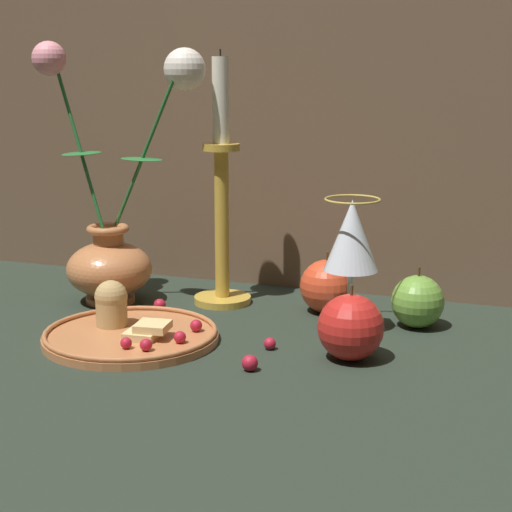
{
  "coord_description": "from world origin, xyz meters",
  "views": [
    {
      "loc": [
        0.43,
        -1.01,
        0.35
      ],
      "look_at": [
        0.06,
        0.02,
        0.1
      ],
      "focal_mm": 60.0,
      "sensor_mm": 36.0,
      "label": 1
    }
  ],
  "objects_px": {
    "plate_with_pastries": "(129,330)",
    "candlestick": "(222,204)",
    "vase": "(114,232)",
    "apple_at_table_edge": "(418,302)",
    "apple_beside_vase": "(351,327)",
    "apple_near_glass": "(327,286)",
    "wine_glass": "(352,241)"
  },
  "relations": [
    {
      "from": "plate_with_pastries",
      "to": "wine_glass",
      "type": "bearing_deg",
      "value": 28.5
    },
    {
      "from": "plate_with_pastries",
      "to": "wine_glass",
      "type": "xyz_separation_m",
      "value": [
        0.26,
        0.14,
        0.11
      ]
    },
    {
      "from": "wine_glass",
      "to": "candlestick",
      "type": "height_order",
      "value": "candlestick"
    },
    {
      "from": "apple_beside_vase",
      "to": "apple_at_table_edge",
      "type": "bearing_deg",
      "value": 70.94
    },
    {
      "from": "vase",
      "to": "apple_near_glass",
      "type": "bearing_deg",
      "value": 10.48
    },
    {
      "from": "vase",
      "to": "candlestick",
      "type": "bearing_deg",
      "value": 18.97
    },
    {
      "from": "wine_glass",
      "to": "apple_beside_vase",
      "type": "bearing_deg",
      "value": -75.77
    },
    {
      "from": "plate_with_pastries",
      "to": "candlestick",
      "type": "relative_size",
      "value": 0.61
    },
    {
      "from": "vase",
      "to": "plate_with_pastries",
      "type": "height_order",
      "value": "vase"
    },
    {
      "from": "plate_with_pastries",
      "to": "apple_beside_vase",
      "type": "relative_size",
      "value": 2.44
    },
    {
      "from": "vase",
      "to": "plate_with_pastries",
      "type": "bearing_deg",
      "value": -55.88
    },
    {
      "from": "wine_glass",
      "to": "apple_at_table_edge",
      "type": "xyz_separation_m",
      "value": [
        0.08,
        0.04,
        -0.09
      ]
    },
    {
      "from": "plate_with_pastries",
      "to": "apple_at_table_edge",
      "type": "xyz_separation_m",
      "value": [
        0.34,
        0.18,
        0.02
      ]
    },
    {
      "from": "wine_glass",
      "to": "apple_at_table_edge",
      "type": "height_order",
      "value": "wine_glass"
    },
    {
      "from": "plate_with_pastries",
      "to": "apple_beside_vase",
      "type": "height_order",
      "value": "apple_beside_vase"
    },
    {
      "from": "plate_with_pastries",
      "to": "vase",
      "type": "bearing_deg",
      "value": 124.12
    },
    {
      "from": "plate_with_pastries",
      "to": "apple_at_table_edge",
      "type": "distance_m",
      "value": 0.39
    },
    {
      "from": "candlestick",
      "to": "apple_near_glass",
      "type": "relative_size",
      "value": 4.15
    },
    {
      "from": "candlestick",
      "to": "apple_near_glass",
      "type": "height_order",
      "value": "candlestick"
    },
    {
      "from": "apple_near_glass",
      "to": "wine_glass",
      "type": "bearing_deg",
      "value": -53.77
    },
    {
      "from": "vase",
      "to": "candlestick",
      "type": "xyz_separation_m",
      "value": [
        0.15,
        0.05,
        0.04
      ]
    },
    {
      "from": "candlestick",
      "to": "apple_near_glass",
      "type": "distance_m",
      "value": 0.19
    },
    {
      "from": "apple_beside_vase",
      "to": "apple_at_table_edge",
      "type": "distance_m",
      "value": 0.17
    },
    {
      "from": "wine_glass",
      "to": "apple_near_glass",
      "type": "relative_size",
      "value": 2.01
    },
    {
      "from": "vase",
      "to": "apple_at_table_edge",
      "type": "bearing_deg",
      "value": 4.0
    },
    {
      "from": "candlestick",
      "to": "apple_at_table_edge",
      "type": "xyz_separation_m",
      "value": [
        0.29,
        -0.02,
        -0.11
      ]
    },
    {
      "from": "apple_at_table_edge",
      "to": "plate_with_pastries",
      "type": "bearing_deg",
      "value": -151.62
    },
    {
      "from": "vase",
      "to": "plate_with_pastries",
      "type": "relative_size",
      "value": 1.68
    },
    {
      "from": "vase",
      "to": "apple_at_table_edge",
      "type": "height_order",
      "value": "vase"
    },
    {
      "from": "vase",
      "to": "apple_beside_vase",
      "type": "bearing_deg",
      "value": -17.91
    },
    {
      "from": "apple_beside_vase",
      "to": "apple_near_glass",
      "type": "distance_m",
      "value": 0.2
    },
    {
      "from": "apple_beside_vase",
      "to": "apple_at_table_edge",
      "type": "height_order",
      "value": "apple_beside_vase"
    }
  ]
}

